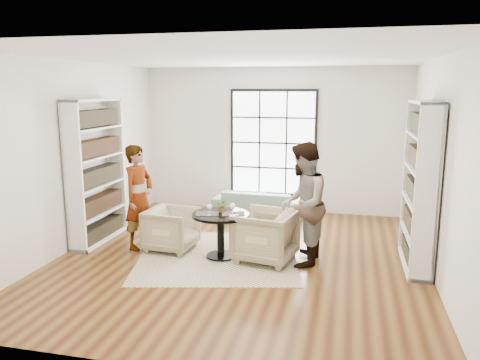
% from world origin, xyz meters
% --- Properties ---
extents(ground, '(6.00, 6.00, 0.00)m').
position_xyz_m(ground, '(0.00, 0.00, 0.00)').
color(ground, brown).
extents(room_shell, '(6.00, 6.01, 6.00)m').
position_xyz_m(room_shell, '(0.00, 0.54, 1.26)').
color(room_shell, silver).
rests_on(room_shell, ground).
extents(rug, '(2.85, 2.85, 0.01)m').
position_xyz_m(rug, '(-0.37, -0.01, 0.01)').
color(rug, '#C7B595').
rests_on(rug, ground).
extents(pedestal_table, '(0.88, 0.88, 0.70)m').
position_xyz_m(pedestal_table, '(-0.31, -0.05, 0.51)').
color(pedestal_table, black).
rests_on(pedestal_table, ground).
extents(sofa, '(1.86, 0.81, 0.53)m').
position_xyz_m(sofa, '(-0.19, 2.45, 0.27)').
color(sofa, slate).
rests_on(sofa, ground).
extents(armchair_left, '(0.81, 0.79, 0.69)m').
position_xyz_m(armchair_left, '(-1.17, 0.12, 0.34)').
color(armchair_left, tan).
rests_on(armchair_left, ground).
extents(armchair_right, '(1.00, 0.98, 0.78)m').
position_xyz_m(armchair_right, '(0.38, -0.01, 0.39)').
color(armchair_right, tan).
rests_on(armchair_right, ground).
extents(person_left, '(0.53, 0.69, 1.69)m').
position_xyz_m(person_left, '(-1.72, 0.12, 0.84)').
color(person_left, gray).
rests_on(person_left, ground).
extents(person_right, '(0.74, 0.92, 1.82)m').
position_xyz_m(person_right, '(0.93, -0.01, 0.91)').
color(person_right, gray).
rests_on(person_right, ground).
extents(placemat_left, '(0.40, 0.34, 0.01)m').
position_xyz_m(placemat_left, '(-0.49, -0.11, 0.70)').
color(placemat_left, '#282523').
rests_on(placemat_left, pedestal_table).
extents(placemat_right, '(0.40, 0.34, 0.01)m').
position_xyz_m(placemat_right, '(-0.11, -0.02, 0.70)').
color(placemat_right, '#282523').
rests_on(placemat_right, pedestal_table).
extents(cutlery_left, '(0.20, 0.25, 0.01)m').
position_xyz_m(cutlery_left, '(-0.49, -0.11, 0.71)').
color(cutlery_left, silver).
rests_on(cutlery_left, placemat_left).
extents(cutlery_right, '(0.20, 0.25, 0.01)m').
position_xyz_m(cutlery_right, '(-0.11, -0.02, 0.71)').
color(cutlery_right, silver).
rests_on(cutlery_right, placemat_right).
extents(wine_glass_left, '(0.08, 0.08, 0.18)m').
position_xyz_m(wine_glass_left, '(-0.44, -0.20, 0.83)').
color(wine_glass_left, silver).
rests_on(wine_glass_left, pedestal_table).
extents(wine_glass_right, '(0.09, 0.09, 0.20)m').
position_xyz_m(wine_glass_right, '(-0.09, -0.14, 0.84)').
color(wine_glass_right, silver).
rests_on(wine_glass_right, pedestal_table).
extents(flower_centerpiece, '(0.21, 0.18, 0.21)m').
position_xyz_m(flower_centerpiece, '(-0.30, 0.03, 0.80)').
color(flower_centerpiece, gray).
rests_on(flower_centerpiece, pedestal_table).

